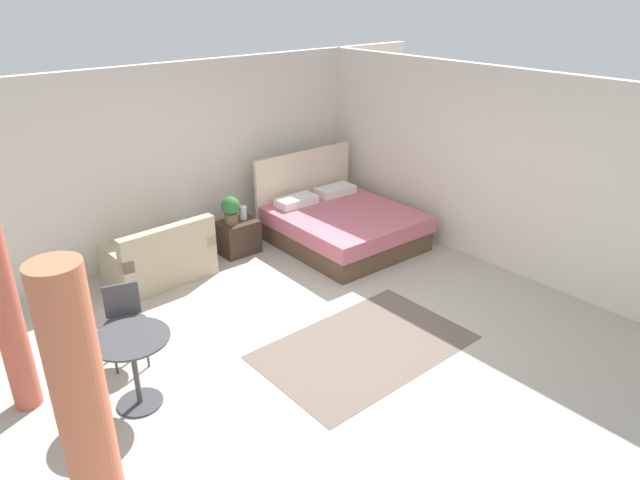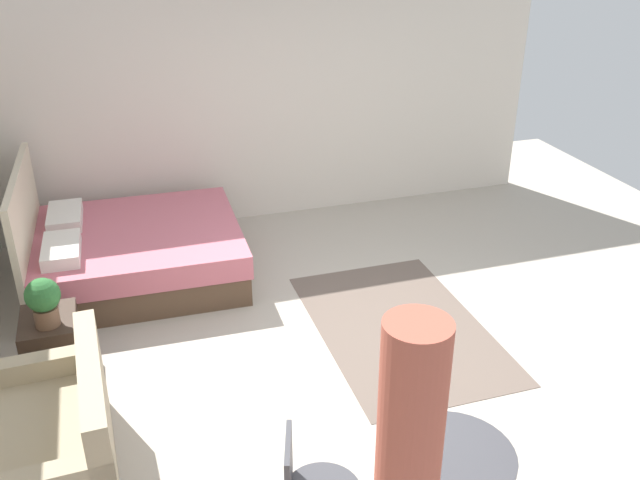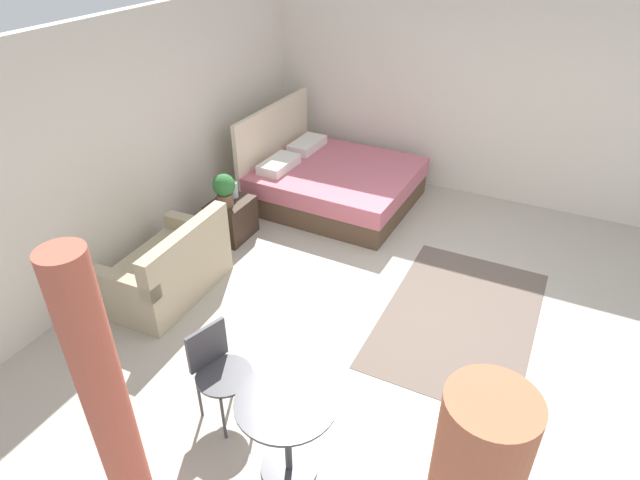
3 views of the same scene
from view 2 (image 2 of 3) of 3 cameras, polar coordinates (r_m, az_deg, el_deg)
name	(u,v)px [view 2 (image 2 of 3)]	position (r m, az deg, el deg)	size (l,w,h in m)	color
ground_plane	(366,350)	(5.88, 3.87, -9.07)	(9.03, 9.32, 0.02)	#B2A899
wall_right	(274,105)	(7.95, -3.85, 11.05)	(0.12, 6.32, 2.61)	silver
area_rug	(399,326)	(6.18, 6.60, -7.11)	(2.22, 1.41, 0.01)	#66564C
bed	(131,251)	(7.01, -15.36, -0.91)	(1.82, 2.03, 1.21)	brown
couch	(58,441)	(4.88, -20.89, -15.24)	(1.30, 0.80, 0.83)	tan
nightstand	(52,344)	(5.90, -21.28, -8.02)	(0.54, 0.42, 0.48)	#38281E
potted_plant	(43,300)	(5.57, -21.91, -4.62)	(0.26, 0.26, 0.39)	brown
vase	(43,300)	(5.83, -21.98, -4.66)	(0.11, 0.11, 0.19)	silver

